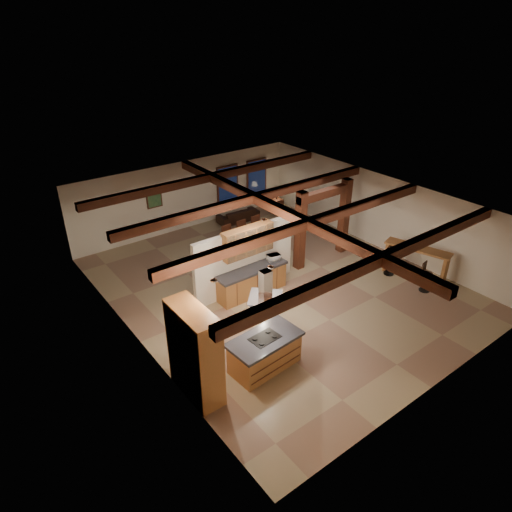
{
  "coord_description": "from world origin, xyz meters",
  "views": [
    {
      "loc": [
        -8.53,
        -10.07,
        8.22
      ],
      "look_at": [
        -0.54,
        0.5,
        1.09
      ],
      "focal_mm": 32.0,
      "sensor_mm": 36.0,
      "label": 1
    }
  ],
  "objects_px": {
    "dining_table": "(249,245)",
    "sofa": "(238,215)",
    "kitchen_island": "(265,352)",
    "bar_counter": "(416,257)"
  },
  "relations": [
    {
      "from": "dining_table",
      "to": "sofa",
      "type": "relative_size",
      "value": 0.96
    },
    {
      "from": "bar_counter",
      "to": "dining_table",
      "type": "bearing_deg",
      "value": 125.4
    },
    {
      "from": "kitchen_island",
      "to": "bar_counter",
      "type": "height_order",
      "value": "bar_counter"
    },
    {
      "from": "dining_table",
      "to": "bar_counter",
      "type": "distance_m",
      "value": 6.06
    },
    {
      "from": "bar_counter",
      "to": "sofa",
      "type": "bearing_deg",
      "value": 105.28
    },
    {
      "from": "dining_table",
      "to": "kitchen_island",
      "type": "bearing_deg",
      "value": -142.37
    },
    {
      "from": "kitchen_island",
      "to": "sofa",
      "type": "bearing_deg",
      "value": 59.06
    },
    {
      "from": "kitchen_island",
      "to": "dining_table",
      "type": "distance_m",
      "value": 6.43
    },
    {
      "from": "sofa",
      "to": "bar_counter",
      "type": "distance_m",
      "value": 7.97
    },
    {
      "from": "sofa",
      "to": "bar_counter",
      "type": "relative_size",
      "value": 0.83
    }
  ]
}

